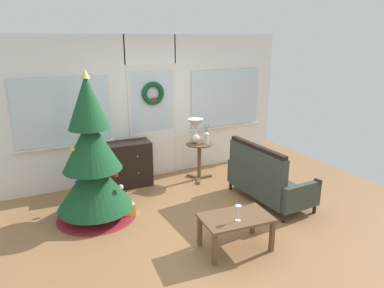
% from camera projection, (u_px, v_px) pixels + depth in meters
% --- Properties ---
extents(ground_plane, '(6.76, 6.76, 0.00)m').
position_uv_depth(ground_plane, '(206.00, 223.00, 4.99)').
color(ground_plane, '#996B42').
extents(back_wall_with_door, '(5.20, 0.19, 2.55)m').
position_uv_depth(back_wall_with_door, '(152.00, 107.00, 6.41)').
color(back_wall_with_door, white).
rests_on(back_wall_with_door, ground).
extents(christmas_tree, '(1.13, 1.13, 2.11)m').
position_uv_depth(christmas_tree, '(93.00, 164.00, 4.94)').
color(christmas_tree, '#4C331E').
rests_on(christmas_tree, ground).
extents(dresser_cabinet, '(0.92, 0.48, 0.78)m').
position_uv_depth(dresser_cabinet, '(125.00, 164.00, 6.15)').
color(dresser_cabinet, black).
rests_on(dresser_cabinet, ground).
extents(settee_sofa, '(0.77, 1.45, 0.96)m').
position_uv_depth(settee_sofa, '(265.00, 179.00, 5.53)').
color(settee_sofa, black).
rests_on(settee_sofa, ground).
extents(side_table, '(0.50, 0.48, 0.69)m').
position_uv_depth(side_table, '(199.00, 154.00, 6.40)').
color(side_table, brown).
rests_on(side_table, ground).
extents(table_lamp, '(0.28, 0.28, 0.44)m').
position_uv_depth(table_lamp, '(195.00, 127.00, 6.27)').
color(table_lamp, silver).
rests_on(table_lamp, side_table).
extents(flower_vase, '(0.11, 0.10, 0.35)m').
position_uv_depth(flower_vase, '(206.00, 137.00, 6.30)').
color(flower_vase, beige).
rests_on(flower_vase, side_table).
extents(coffee_table, '(0.88, 0.59, 0.43)m').
position_uv_depth(coffee_table, '(236.00, 221.00, 4.30)').
color(coffee_table, brown).
rests_on(coffee_table, ground).
extents(wine_glass, '(0.08, 0.08, 0.20)m').
position_uv_depth(wine_glass, '(238.00, 210.00, 4.14)').
color(wine_glass, silver).
rests_on(wine_glass, coffee_table).
extents(gift_box, '(0.18, 0.16, 0.18)m').
position_uv_depth(gift_box, '(128.00, 209.00, 5.20)').
color(gift_box, '#D8C64C').
rests_on(gift_box, ground).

